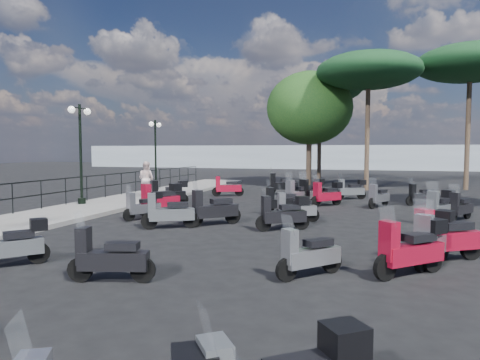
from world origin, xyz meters
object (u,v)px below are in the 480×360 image
(lamp_post_2, at_px, (155,150))
(scooter_16, at_px, (311,192))
(scooter_11, at_px, (282,185))
(scooter_19, at_px, (445,238))
(scooter_15, at_px, (213,210))
(broadleaf_tree, at_px, (309,108))
(scooter_26, at_px, (434,240))
(pine_2, at_px, (320,89))
(scooter_4, at_px, (168,193))
(pedestrian_far, at_px, (146,179))
(scooter_28, at_px, (440,207))
(scooter_29, at_px, (422,196))
(scooter_7, at_px, (9,244))
(scooter_13, at_px, (308,255))
(scooter_8, at_px, (169,213))
(scooter_10, at_px, (299,194))
(scooter_6, at_px, (109,258))
(scooter_14, at_px, (283,214))
(scooter_17, at_px, (351,190))
(pine_0, at_px, (369,71))
(scooter_22, at_px, (378,197))
(scooter_20, at_px, (411,249))
(lamp_post_1, at_px, (81,147))
(scooter_27, at_px, (460,208))
(scooter_3, at_px, (161,199))
(scooter_23, at_px, (327,194))
(scooter_2, at_px, (144,206))
(scooter_9, at_px, (281,202))
(pine_1, at_px, (470,64))
(scooter_21, at_px, (295,209))

(lamp_post_2, xyz_separation_m, scooter_16, (9.18, -2.87, -1.85))
(scooter_11, height_order, scooter_19, scooter_19)
(scooter_15, relative_size, broadleaf_tree, 0.19)
(scooter_26, xyz_separation_m, pine_2, (-4.87, 21.67, 6.17))
(scooter_4, bearing_deg, scooter_19, -161.00)
(scooter_19, bearing_deg, scooter_16, -8.76)
(pedestrian_far, distance_m, scooter_28, 13.11)
(scooter_29, bearing_deg, scooter_7, 120.10)
(scooter_15, distance_m, scooter_19, 6.85)
(scooter_13, relative_size, broadleaf_tree, 0.16)
(scooter_8, height_order, scooter_13, scooter_8)
(pedestrian_far, distance_m, scooter_10, 7.58)
(scooter_13, bearing_deg, scooter_7, 52.66)
(scooter_28, xyz_separation_m, broadleaf_tree, (-6.16, 13.30, 4.62))
(scooter_6, xyz_separation_m, scooter_14, (2.03, 5.84, 0.06))
(scooter_17, height_order, scooter_29, scooter_17)
(broadleaf_tree, relative_size, pine_0, 0.93)
(pine_0, bearing_deg, scooter_11, -138.20)
(scooter_22, relative_size, broadleaf_tree, 0.19)
(scooter_16, height_order, scooter_20, scooter_16)
(scooter_15, distance_m, scooter_26, 6.76)
(scooter_6, xyz_separation_m, scooter_16, (1.99, 12.30, 0.10))
(scooter_10, relative_size, broadleaf_tree, 0.20)
(scooter_11, distance_m, scooter_29, 7.25)
(lamp_post_1, xyz_separation_m, scooter_27, (14.46, 0.86, -2.06))
(scooter_3, xyz_separation_m, scooter_10, (4.57, 3.84, -0.06))
(scooter_23, bearing_deg, scooter_19, 152.61)
(scooter_16, height_order, scooter_26, scooter_16)
(scooter_2, xyz_separation_m, scooter_7, (0.46, -6.20, 0.02))
(scooter_9, relative_size, scooter_17, 0.94)
(scooter_4, bearing_deg, scooter_3, 162.71)
(scooter_28, relative_size, pine_2, 0.20)
(pine_1, bearing_deg, lamp_post_2, -158.49)
(scooter_6, relative_size, scooter_19, 0.97)
(scooter_3, height_order, scooter_22, scooter_3)
(scooter_6, xyz_separation_m, pine_2, (0.89, 24.64, 6.27))
(pedestrian_far, relative_size, scooter_21, 1.14)
(scooter_3, xyz_separation_m, scooter_23, (5.72, 4.10, -0.05))
(scooter_14, relative_size, scooter_23, 1.10)
(scooter_29, bearing_deg, scooter_9, 103.61)
(scooter_28, distance_m, pine_1, 15.35)
(lamp_post_1, relative_size, scooter_26, 2.46)
(pedestrian_far, bearing_deg, scooter_21, 156.77)
(pedestrian_far, xyz_separation_m, scooter_16, (7.99, 0.32, -0.45))
(scooter_7, xyz_separation_m, scooter_11, (2.45, 15.81, 0.04))
(scooter_8, bearing_deg, scooter_20, -143.32)
(scooter_6, height_order, scooter_19, scooter_19)
(pine_1, bearing_deg, lamp_post_1, -141.71)
(pedestrian_far, xyz_separation_m, scooter_6, (6.00, -11.98, -0.55))
(scooter_7, xyz_separation_m, scooter_21, (4.64, 7.09, -0.04))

